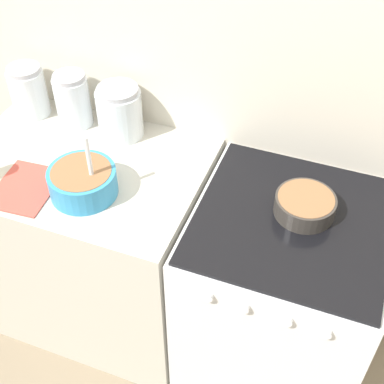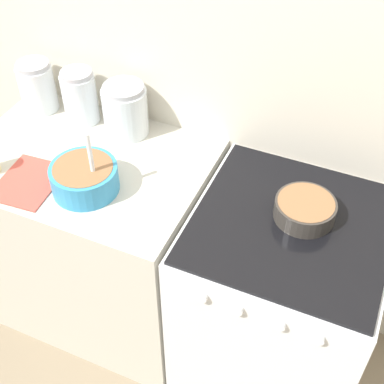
{
  "view_description": "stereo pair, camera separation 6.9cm",
  "coord_description": "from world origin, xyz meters",
  "px_view_note": "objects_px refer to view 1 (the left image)",
  "views": [
    {
      "loc": [
        0.47,
        -0.95,
        2.22
      ],
      "look_at": [
        0.0,
        0.29,
        0.95
      ],
      "focal_mm": 50.0,
      "sensor_mm": 36.0,
      "label": 1
    },
    {
      "loc": [
        0.53,
        -0.93,
        2.22
      ],
      "look_at": [
        0.0,
        0.29,
        0.95
      ],
      "focal_mm": 50.0,
      "sensor_mm": 36.0,
      "label": 2
    }
  ],
  "objects_px": {
    "storage_jar_middle": "(73,103)",
    "storage_jar_right": "(120,115)",
    "stove": "(278,297)",
    "mixing_bowl": "(83,180)",
    "storage_jar_left": "(29,94)",
    "baking_pan": "(305,205)"
  },
  "relations": [
    {
      "from": "mixing_bowl",
      "to": "storage_jar_left",
      "type": "relative_size",
      "value": 1.21
    },
    {
      "from": "stove",
      "to": "storage_jar_left",
      "type": "xyz_separation_m",
      "value": [
        -1.17,
        0.23,
        0.54
      ]
    },
    {
      "from": "stove",
      "to": "mixing_bowl",
      "type": "distance_m",
      "value": 0.9
    },
    {
      "from": "storage_jar_middle",
      "to": "storage_jar_right",
      "type": "xyz_separation_m",
      "value": [
        0.21,
        0.0,
        -0.01
      ]
    },
    {
      "from": "mixing_bowl",
      "to": "baking_pan",
      "type": "xyz_separation_m",
      "value": [
        0.75,
        0.18,
        -0.02
      ]
    },
    {
      "from": "baking_pan",
      "to": "storage_jar_left",
      "type": "xyz_separation_m",
      "value": [
        -1.2,
        0.18,
        0.05
      ]
    },
    {
      "from": "storage_jar_left",
      "to": "storage_jar_middle",
      "type": "bearing_deg",
      "value": 0.0
    },
    {
      "from": "mixing_bowl",
      "to": "baking_pan",
      "type": "relative_size",
      "value": 1.25
    },
    {
      "from": "stove",
      "to": "storage_jar_right",
      "type": "distance_m",
      "value": 0.96
    },
    {
      "from": "baking_pan",
      "to": "storage_jar_right",
      "type": "xyz_separation_m",
      "value": [
        -0.78,
        0.18,
        0.05
      ]
    },
    {
      "from": "stove",
      "to": "storage_jar_left",
      "type": "relative_size",
      "value": 4.17
    },
    {
      "from": "stove",
      "to": "storage_jar_right",
      "type": "xyz_separation_m",
      "value": [
        -0.76,
        0.23,
        0.54
      ]
    },
    {
      "from": "baking_pan",
      "to": "storage_jar_right",
      "type": "relative_size",
      "value": 0.97
    },
    {
      "from": "storage_jar_middle",
      "to": "storage_jar_right",
      "type": "distance_m",
      "value": 0.21
    },
    {
      "from": "stove",
      "to": "baking_pan",
      "type": "distance_m",
      "value": 0.49
    },
    {
      "from": "mixing_bowl",
      "to": "baking_pan",
      "type": "bearing_deg",
      "value": 13.19
    },
    {
      "from": "storage_jar_middle",
      "to": "mixing_bowl",
      "type": "bearing_deg",
      "value": -56.74
    },
    {
      "from": "baking_pan",
      "to": "storage_jar_right",
      "type": "bearing_deg",
      "value": 166.83
    },
    {
      "from": "baking_pan",
      "to": "storage_jar_left",
      "type": "distance_m",
      "value": 1.21
    },
    {
      "from": "baking_pan",
      "to": "mixing_bowl",
      "type": "bearing_deg",
      "value": -166.81
    },
    {
      "from": "stove",
      "to": "storage_jar_middle",
      "type": "bearing_deg",
      "value": 166.68
    },
    {
      "from": "stove",
      "to": "mixing_bowl",
      "type": "xyz_separation_m",
      "value": [
        -0.73,
        -0.13,
        0.51
      ]
    }
  ]
}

